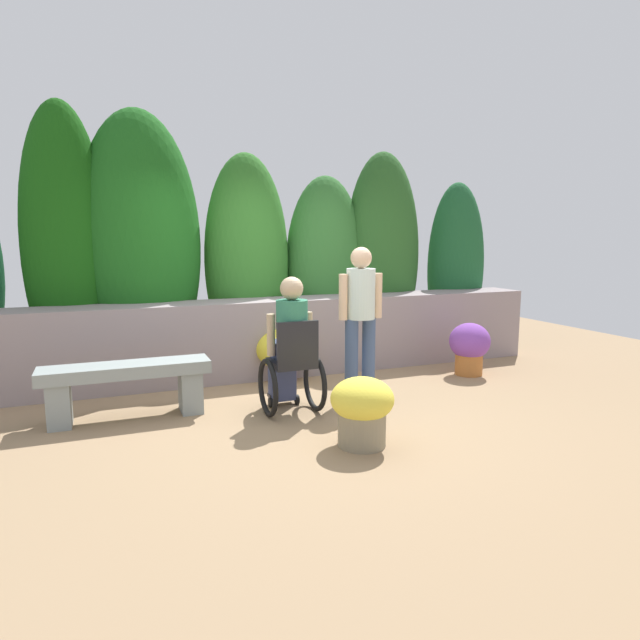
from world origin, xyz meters
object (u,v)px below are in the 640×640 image
(person_in_wheelchair, at_px, (290,350))
(person_standing_companion, at_px, (361,312))
(flower_pot_red_accent, at_px, (362,408))
(flower_pot_purple_near, at_px, (469,346))
(stone_bench, at_px, (127,382))
(flower_pot_terracotta_by_wall, at_px, (283,352))

(person_in_wheelchair, distance_m, person_standing_companion, 0.91)
(person_in_wheelchair, distance_m, flower_pot_red_accent, 1.11)
(flower_pot_purple_near, bearing_deg, person_in_wheelchair, -167.36)
(flower_pot_purple_near, bearing_deg, flower_pot_red_accent, -144.85)
(stone_bench, height_order, flower_pot_red_accent, flower_pot_red_accent)
(stone_bench, xyz_separation_m, person_in_wheelchair, (1.48, -0.40, 0.27))
(person_in_wheelchair, bearing_deg, person_standing_companion, 8.16)
(flower_pot_red_accent, bearing_deg, flower_pot_purple_near, 35.15)
(person_in_wheelchair, height_order, flower_pot_terracotta_by_wall, person_in_wheelchair)
(person_standing_companion, bearing_deg, flower_pot_terracotta_by_wall, 116.17)
(person_standing_companion, bearing_deg, flower_pot_red_accent, -117.35)
(flower_pot_purple_near, bearing_deg, stone_bench, -177.58)
(stone_bench, relative_size, flower_pot_red_accent, 2.67)
(flower_pot_red_accent, bearing_deg, person_standing_companion, 64.67)
(stone_bench, xyz_separation_m, flower_pot_red_accent, (1.75, -1.43, -0.04))
(stone_bench, distance_m, person_standing_companion, 2.40)
(person_standing_companion, xyz_separation_m, flower_pot_terracotta_by_wall, (-0.53, 1.00, -0.57))
(stone_bench, distance_m, flower_pot_terracotta_by_wall, 1.95)
(person_in_wheelchair, height_order, person_standing_companion, person_standing_companion)
(stone_bench, relative_size, person_in_wheelchair, 1.15)
(person_in_wheelchair, xyz_separation_m, flower_pot_purple_near, (2.54, 0.57, -0.26))
(flower_pot_red_accent, bearing_deg, stone_bench, 140.69)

